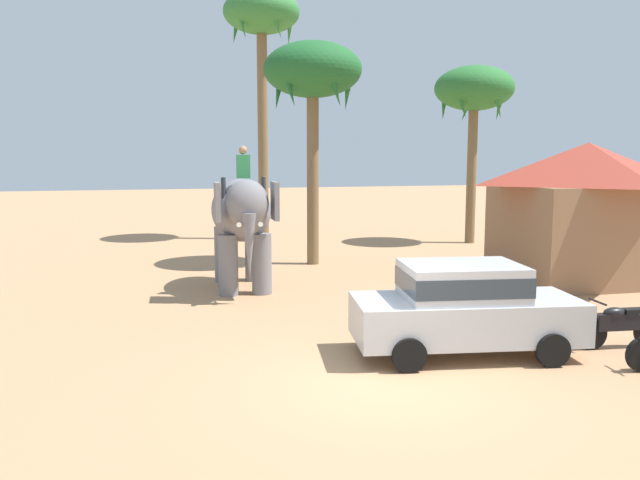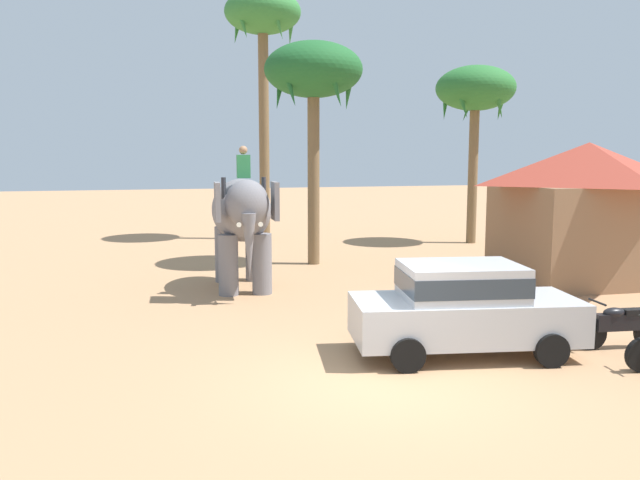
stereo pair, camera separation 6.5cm
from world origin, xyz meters
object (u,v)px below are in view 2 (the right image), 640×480
(elephant_with_mahout, at_px, (242,217))
(palm_tree_near_hut, at_px, (475,93))
(palm_tree_left_of_road, at_px, (313,75))
(car_sedan_foreground, at_px, (463,305))
(roadside_hut, at_px, (586,208))
(motorcycle_fourth_in_row, at_px, (621,325))
(palm_tree_behind_elephant, at_px, (263,22))

(elephant_with_mahout, relative_size, palm_tree_near_hut, 0.54)
(palm_tree_near_hut, relative_size, palm_tree_left_of_road, 0.99)
(car_sedan_foreground, xyz_separation_m, roadside_hut, (6.63, 5.46, 1.20))
(car_sedan_foreground, distance_m, motorcycle_fourth_in_row, 3.14)
(elephant_with_mahout, bearing_deg, palm_tree_left_of_road, 50.56)
(motorcycle_fourth_in_row, bearing_deg, elephant_with_mahout, 130.41)
(car_sedan_foreground, height_order, motorcycle_fourth_in_row, car_sedan_foreground)
(elephant_with_mahout, distance_m, palm_tree_near_hut, 13.19)
(elephant_with_mahout, bearing_deg, palm_tree_behind_elephant, 76.85)
(elephant_with_mahout, relative_size, palm_tree_left_of_road, 0.54)
(roadside_hut, bearing_deg, palm_tree_behind_elephant, 122.12)
(car_sedan_foreground, relative_size, palm_tree_left_of_road, 0.59)
(elephant_with_mahout, distance_m, palm_tree_left_of_road, 6.17)
(elephant_with_mahout, height_order, palm_tree_near_hut, palm_tree_near_hut)
(motorcycle_fourth_in_row, xyz_separation_m, palm_tree_near_hut, (4.31, 14.10, 5.67))
(elephant_with_mahout, xyz_separation_m, palm_tree_near_hut, (10.47, 6.86, 4.14))
(elephant_with_mahout, height_order, palm_tree_behind_elephant, palm_tree_behind_elephant)
(palm_tree_near_hut, distance_m, palm_tree_left_of_road, 8.32)
(palm_tree_left_of_road, relative_size, roadside_hut, 1.42)
(car_sedan_foreground, height_order, elephant_with_mahout, elephant_with_mahout)
(car_sedan_foreground, distance_m, roadside_hut, 8.67)
(motorcycle_fourth_in_row, relative_size, palm_tree_left_of_road, 0.25)
(palm_tree_behind_elephant, relative_size, palm_tree_near_hut, 1.45)
(motorcycle_fourth_in_row, relative_size, palm_tree_behind_elephant, 0.17)
(car_sedan_foreground, relative_size, palm_tree_near_hut, 0.60)
(car_sedan_foreground, relative_size, elephant_with_mahout, 1.10)
(elephant_with_mahout, relative_size, roadside_hut, 0.76)
(palm_tree_behind_elephant, xyz_separation_m, palm_tree_left_of_road, (0.46, -6.80, -2.92))
(palm_tree_near_hut, bearing_deg, car_sedan_foreground, -118.33)
(palm_tree_behind_elephant, bearing_deg, motorcycle_fourth_in_row, -77.89)
(car_sedan_foreground, bearing_deg, palm_tree_behind_elephant, 92.30)
(palm_tree_behind_elephant, distance_m, roadside_hut, 15.45)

